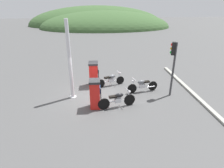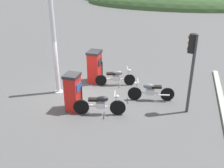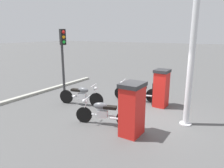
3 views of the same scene
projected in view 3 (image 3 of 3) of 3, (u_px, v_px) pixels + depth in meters
The scene contains 9 objects.
ground_plane at pixel (146, 117), 7.68m from camera, with size 120.00×120.00×0.00m, color #4C4C4C.
fuel_pump_near at pixel (161, 88), 8.69m from camera, with size 0.64×0.69×1.59m.
fuel_pump_far at pixel (132, 109), 6.21m from camera, with size 0.68×0.82×1.64m.
motorcycle_near_pump at pixel (136, 91), 9.45m from camera, with size 2.07×0.67×0.96m.
motorcycle_far_pump at pixel (103, 112), 7.00m from camera, with size 1.93×0.77×0.92m.
motorcycle_extra at pixel (82, 95), 8.89m from camera, with size 2.03×0.63×0.95m.
roadside_traffic_light at pixel (63, 51), 9.73m from camera, with size 0.40×0.30×3.24m.
canopy_support_pole at pixel (191, 61), 6.60m from camera, with size 0.40×0.40×4.50m.
road_edge_kerb at pixel (36, 93), 10.58m from camera, with size 0.45×8.62×0.12m.
Camera 3 is at (-2.48, 6.83, 3.05)m, focal length 33.12 mm.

